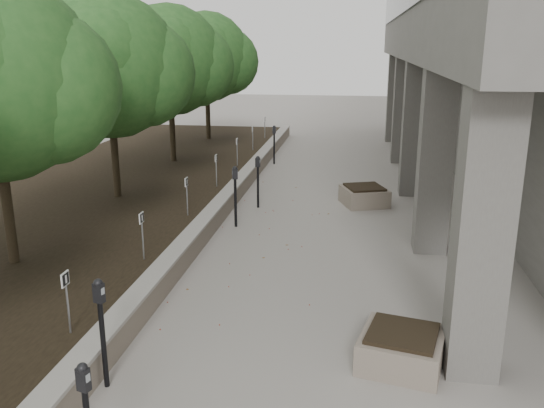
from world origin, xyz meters
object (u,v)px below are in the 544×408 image
Objects in this scene: parking_meter_2 at (103,334)px; crabapple_tree_3 at (110,97)px; crabapple_tree_4 at (170,84)px; parking_meter_5 at (274,145)px; planter_back at (364,195)px; crabapple_tree_5 at (207,76)px; parking_meter_3 at (235,197)px; planter_front at (402,348)px; parking_meter_4 at (258,182)px.

crabapple_tree_3 is at bearing 128.25° from parking_meter_2.
crabapple_tree_4 reaches higher than parking_meter_2.
planter_back is (3.38, -5.29, -0.47)m from parking_meter_5.
crabapple_tree_5 is at bearing 130.23° from parking_meter_5.
crabapple_tree_3 is 10.00m from crabapple_tree_5.
crabapple_tree_5 is 3.47× the size of parking_meter_3.
planter_front is (7.26, -12.00, -2.85)m from crabapple_tree_4.
parking_meter_5 is 14.38m from planter_front.
crabapple_tree_4 is 3.66× the size of parking_meter_4.
crabapple_tree_3 is at bearing -90.00° from crabapple_tree_4.
crabapple_tree_3 is at bearing -90.00° from crabapple_tree_5.
parking_meter_3 is 1.83m from parking_meter_4.
parking_meter_4 is (3.81, -4.19, -2.38)m from crabapple_tree_4.
crabapple_tree_4 is 5.00m from crabapple_tree_5.
parking_meter_2 is at bearing -68.13° from crabapple_tree_3.
planter_front is (4.00, 1.14, -0.52)m from parking_meter_2.
crabapple_tree_3 and crabapple_tree_5 have the same top height.
parking_meter_3 is at bearing -72.11° from crabapple_tree_5.
crabapple_tree_4 reaches higher than parking_meter_4.
parking_meter_2 is 1.34× the size of planter_back.
parking_meter_4 is at bearing -67.46° from crabapple_tree_5.
crabapple_tree_4 is at bearing 120.35° from parking_meter_2.
crabapple_tree_5 is at bearing 121.78° from parking_meter_4.
parking_meter_4 is at bearing 102.89° from parking_meter_2.
crabapple_tree_4 is 3.64× the size of parking_meter_5.
crabapple_tree_5 is 3.66× the size of parking_meter_4.
crabapple_tree_3 reaches higher than planter_front.
crabapple_tree_4 reaches higher than planter_front.
parking_meter_3 reaches higher than planter_front.
crabapple_tree_5 is 11.79m from parking_meter_3.
crabapple_tree_5 is 10.23m from parking_meter_4.
parking_meter_4 reaches higher than planter_back.
crabapple_tree_4 reaches higher than parking_meter_5.
parking_meter_5 is (-0.41, 6.03, 0.00)m from parking_meter_4.
crabapple_tree_3 reaches higher than parking_meter_2.
parking_meter_5 is at bearing 103.15° from parking_meter_4.
crabapple_tree_5 reaches higher than parking_meter_2.
parking_meter_2 is at bearing -84.25° from parking_meter_4.
crabapple_tree_5 is at bearing 113.13° from planter_front.
parking_meter_3 is 4.15m from planter_back.
crabapple_tree_3 is 10.48m from planter_front.
parking_meter_2 is 10.32m from planter_back.
parking_meter_2 reaches higher than parking_meter_5.
parking_meter_5 is (3.40, 1.84, -2.37)m from crabapple_tree_4.
parking_meter_4 is 1.30× the size of planter_front.
parking_meter_5 is at bearing 28.40° from crabapple_tree_4.
parking_meter_3 is 1.38× the size of planter_front.
crabapple_tree_4 and crabapple_tree_5 have the same top height.
crabapple_tree_3 and crabapple_tree_4 have the same top height.
crabapple_tree_5 is 4.61× the size of planter_back.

